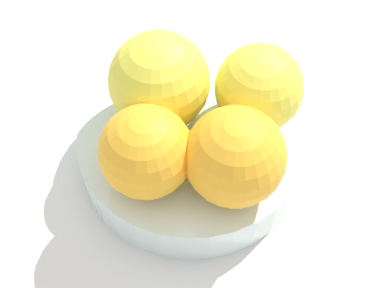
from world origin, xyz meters
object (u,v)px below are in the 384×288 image
Objects in this scene: orange_in_bowl_1 at (259,88)px; orange_in_bowl_2 at (142,150)px; fruit_bowl at (192,147)px; orange_in_bowl_0 at (161,81)px; orange_in_bowl_3 at (235,157)px.

orange_in_bowl_1 is 10.93cm from orange_in_bowl_2.
fruit_bowl is at bearing 145.86° from orange_in_bowl_1.
orange_in_bowl_1 is at bearing -55.10° from orange_in_bowl_0.
fruit_bowl is 2.56× the size of orange_in_bowl_3.
orange_in_bowl_1 is 7.22cm from orange_in_bowl_3.
orange_in_bowl_1 is at bearing -18.94° from orange_in_bowl_2.
fruit_bowl is 2.36× the size of orange_in_bowl_0.
orange_in_bowl_0 is 9.16cm from orange_in_bowl_3.
fruit_bowl is at bearing -93.06° from orange_in_bowl_0.
orange_in_bowl_1 reaches higher than fruit_bowl.
orange_in_bowl_0 reaches higher than orange_in_bowl_3.
orange_in_bowl_0 is at bearing 124.90° from orange_in_bowl_1.
orange_in_bowl_3 is (-2.27, -8.87, -0.32)cm from orange_in_bowl_0.
orange_in_bowl_3 reaches higher than fruit_bowl.
fruit_bowl is 8.10cm from orange_in_bowl_1.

